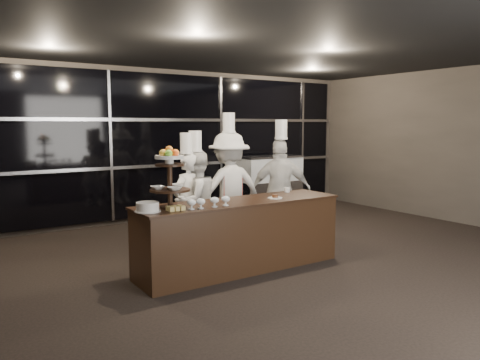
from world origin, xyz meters
TOP-DOWN VIEW (x-y plane):
  - room at (0.00, 0.00)m, footprint 10.00×10.00m
  - window_wall at (0.00, 4.94)m, footprint 8.60×0.10m
  - buffet_counter at (-0.67, 1.36)m, footprint 2.84×0.74m
  - display_stand at (-1.67, 1.36)m, footprint 0.48×0.48m
  - compotes at (-1.27, 1.14)m, footprint 0.58×0.11m
  - layer_cake at (-1.98, 1.31)m, footprint 0.30×0.30m
  - pastry_squares at (-1.68, 1.19)m, footprint 0.20×0.13m
  - small_plate at (-0.17, 1.26)m, footprint 0.20×0.20m
  - chef_cup at (0.33, 1.61)m, footprint 0.08×0.08m
  - display_case at (2.06, 4.30)m, footprint 1.40×0.61m
  - chef_a at (-0.86, 2.49)m, footprint 0.64×0.53m
  - chef_b at (-0.73, 2.46)m, footprint 0.85×0.73m
  - chef_c at (-0.14, 2.47)m, footprint 1.22×0.77m
  - chef_d at (0.64, 2.15)m, footprint 1.06×0.85m

SIDE VIEW (x-z plane):
  - buffet_counter at x=-0.67m, z-range 0.01..0.93m
  - display_case at x=2.06m, z-range 0.07..1.31m
  - chef_b at x=-0.73m, z-range -0.13..1.69m
  - chef_a at x=-0.86m, z-range -0.11..1.68m
  - chef_d at x=0.64m, z-range -0.13..1.85m
  - chef_c at x=-0.14m, z-range -0.14..1.95m
  - small_plate at x=-0.17m, z-range 0.91..0.96m
  - pastry_squares at x=-1.68m, z-range 0.92..0.97m
  - chef_cup at x=0.33m, z-range 0.92..0.99m
  - layer_cake at x=-1.98m, z-range 0.92..1.03m
  - compotes at x=-1.27m, z-range 0.94..1.06m
  - display_stand at x=-1.67m, z-range 0.97..1.71m
  - room at x=0.00m, z-range -3.50..6.50m
  - window_wall at x=0.00m, z-range 0.10..2.90m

